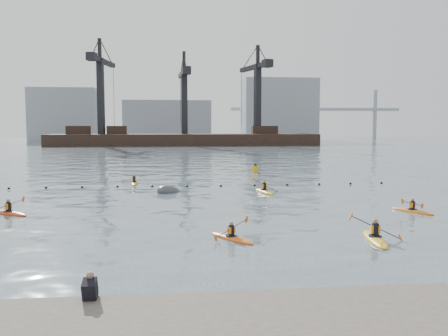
{
  "coord_description": "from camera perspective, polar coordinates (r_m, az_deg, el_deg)",
  "views": [
    {
      "loc": [
        -3.17,
        -18.93,
        5.33
      ],
      "look_at": [
        -0.13,
        9.19,
        2.8
      ],
      "focal_mm": 38.0,
      "sensor_mm": 36.0,
      "label": 1
    }
  ],
  "objects": [
    {
      "name": "ground",
      "position": [
        19.92,
        3.26,
        -10.42
      ],
      "size": [
        400.0,
        400.0,
        0.0
      ],
      "primitive_type": "plane",
      "color": "#384951",
      "rests_on": "ground"
    },
    {
      "name": "kayaker_2",
      "position": [
        31.59,
        -24.49,
        -4.88
      ],
      "size": [
        3.03,
        2.5,
        1.07
      ],
      "rotation": [
        0.0,
        0.0,
        0.93
      ],
      "color": "#C83D12",
      "rests_on": "ground"
    },
    {
      "name": "barge_pier",
      "position": [
        129.0,
        -4.87,
        3.56
      ],
      "size": [
        72.0,
        19.3,
        29.5
      ],
      "color": "black",
      "rests_on": "ground"
    },
    {
      "name": "float_line",
      "position": [
        41.88,
        -2.47,
        -2.16
      ],
      "size": [
        33.24,
        0.73,
        0.24
      ],
      "color": "black",
      "rests_on": "ground"
    },
    {
      "name": "kayaker_4",
      "position": [
        31.74,
        21.71,
        -4.75
      ],
      "size": [
        1.9,
        2.97,
        1.02
      ],
      "rotation": [
        0.0,
        0.0,
        3.58
      ],
      "color": "orange",
      "rests_on": "ground"
    },
    {
      "name": "kayaker_0",
      "position": [
        22.53,
        0.9,
        -8.33
      ],
      "size": [
        2.14,
        2.84,
        1.09
      ],
      "rotation": [
        0.0,
        0.0,
        0.58
      ],
      "color": "orange",
      "rests_on": "ground"
    },
    {
      "name": "nav_buoy",
      "position": [
        53.96,
        3.77,
        -0.15
      ],
      "size": [
        0.72,
        0.72,
        1.31
      ],
      "color": "gold",
      "rests_on": "ground"
    },
    {
      "name": "skyline",
      "position": [
        169.33,
        -4.37,
        6.42
      ],
      "size": [
        141.0,
        28.0,
        22.0
      ],
      "color": "gray",
      "rests_on": "ground"
    },
    {
      "name": "mooring_buoy",
      "position": [
        38.44,
        -6.65,
        -2.89
      ],
      "size": [
        2.72,
        2.65,
        1.58
      ],
      "primitive_type": "ellipsoid",
      "rotation": [
        0.0,
        0.21,
        0.74
      ],
      "color": "#383A3D",
      "rests_on": "ground"
    },
    {
      "name": "kayaker_1",
      "position": [
        23.41,
        17.72,
        -8.02
      ],
      "size": [
        2.5,
        3.67,
        1.42
      ],
      "rotation": [
        0.0,
        0.0,
        -0.17
      ],
      "color": "yellow",
      "rests_on": "ground"
    },
    {
      "name": "kayaker_5",
      "position": [
        44.38,
        -10.76,
        -1.75
      ],
      "size": [
        2.1,
        3.11,
        1.07
      ],
      "rotation": [
        0.0,
        0.0,
        0.08
      ],
      "color": "orange",
      "rests_on": "ground"
    },
    {
      "name": "kayaker_3",
      "position": [
        38.23,
        4.87,
        -2.76
      ],
      "size": [
        2.38,
        3.49,
        1.41
      ],
      "rotation": [
        0.0,
        0.0,
        0.21
      ],
      "color": "yellow",
      "rests_on": "ground"
    }
  ]
}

